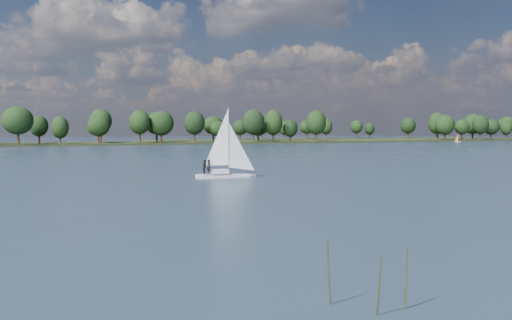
% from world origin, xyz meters
% --- Properties ---
extents(ground, '(700.00, 700.00, 0.00)m').
position_xyz_m(ground, '(0.00, 100.00, 0.00)').
color(ground, '#233342').
rests_on(ground, ground).
extents(far_shore, '(660.00, 40.00, 1.50)m').
position_xyz_m(far_shore, '(0.00, 212.00, 0.00)').
color(far_shore, black).
rests_on(far_shore, ground).
extents(far_shore_back, '(220.00, 30.00, 1.40)m').
position_xyz_m(far_shore_back, '(160.00, 260.00, 0.00)').
color(far_shore_back, black).
rests_on(far_shore_back, ground).
extents(sailboat, '(7.21, 2.74, 9.25)m').
position_xyz_m(sailboat, '(0.14, 42.63, 2.58)').
color(sailboat, silver).
rests_on(sailboat, ground).
extents(dinghy_orange, '(2.89, 2.04, 4.30)m').
position_xyz_m(dinghy_orange, '(177.63, 178.94, 1.02)').
color(dinghy_orange, white).
rests_on(dinghy_orange, ground).
extents(treeline, '(562.63, 73.97, 18.48)m').
position_xyz_m(treeline, '(-4.82, 207.82, 8.04)').
color(treeline, black).
rests_on(treeline, ground).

